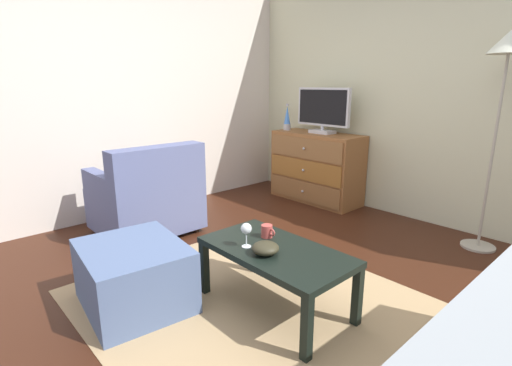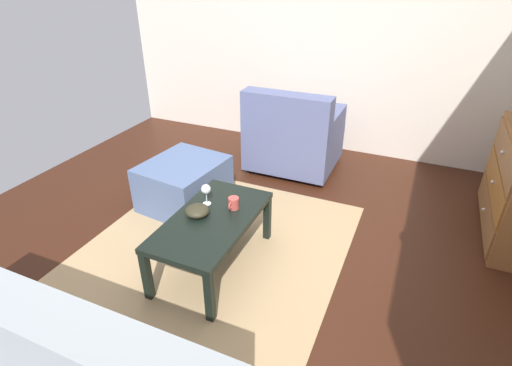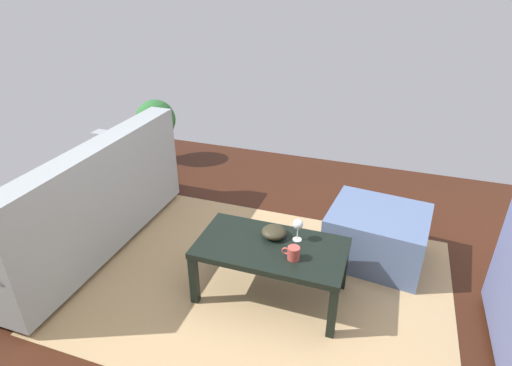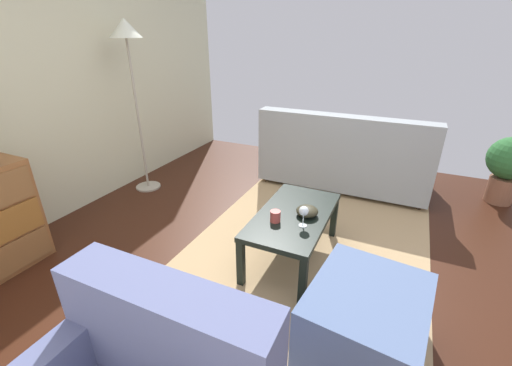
% 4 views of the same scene
% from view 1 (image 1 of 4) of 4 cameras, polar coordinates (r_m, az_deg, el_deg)
% --- Properties ---
extents(ground_plane, '(5.24, 4.95, 0.05)m').
position_cam_1_polar(ground_plane, '(2.74, 3.10, -16.78)').
color(ground_plane, '#381A0F').
extents(wall_accent_rear, '(5.24, 0.12, 2.75)m').
position_cam_1_polar(wall_accent_rear, '(4.24, 25.69, 12.86)').
color(wall_accent_rear, beige).
rests_on(wall_accent_rear, ground_plane).
extents(wall_plain_left, '(0.12, 4.95, 2.75)m').
position_cam_1_polar(wall_plain_left, '(4.34, -20.24, 13.39)').
color(wall_plain_left, beige).
rests_on(wall_plain_left, ground_plane).
extents(area_rug, '(2.60, 1.90, 0.01)m').
position_cam_1_polar(area_rug, '(2.49, 3.16, -19.60)').
color(area_rug, tan).
rests_on(area_rug, ground_plane).
extents(dresser, '(1.12, 0.49, 0.83)m').
position_cam_1_polar(dresser, '(4.70, 9.01, 2.35)').
color(dresser, brown).
rests_on(dresser, ground_plane).
extents(tv, '(0.72, 0.18, 0.53)m').
position_cam_1_polar(tv, '(4.59, 10.02, 10.81)').
color(tv, silver).
rests_on(tv, dresser).
extents(lava_lamp, '(0.09, 0.09, 0.33)m').
position_cam_1_polar(lava_lamp, '(4.88, 4.69, 9.62)').
color(lava_lamp, '#B7B7BC').
rests_on(lava_lamp, dresser).
extents(coffee_table, '(0.97, 0.52, 0.41)m').
position_cam_1_polar(coffee_table, '(2.42, 2.97, -10.90)').
color(coffee_table, black).
rests_on(coffee_table, ground_plane).
extents(wine_glass, '(0.07, 0.07, 0.16)m').
position_cam_1_polar(wine_glass, '(2.38, -1.47, -6.97)').
color(wine_glass, silver).
rests_on(wine_glass, coffee_table).
extents(mug, '(0.11, 0.08, 0.08)m').
position_cam_1_polar(mug, '(2.55, 1.68, -7.23)').
color(mug, '#B44740').
rests_on(mug, coffee_table).
extents(bowl_decorative, '(0.17, 0.17, 0.07)m').
position_cam_1_polar(bowl_decorative, '(2.32, 1.42, -9.73)').
color(bowl_decorative, '#302D1D').
rests_on(bowl_decorative, coffee_table).
extents(armchair, '(0.80, 0.87, 0.88)m').
position_cam_1_polar(armchair, '(3.75, -15.99, -2.13)').
color(armchair, '#332319').
rests_on(armchair, ground_plane).
extents(ottoman, '(0.76, 0.68, 0.41)m').
position_cam_1_polar(ottoman, '(2.64, -17.80, -13.07)').
color(ottoman, slate).
rests_on(ottoman, ground_plane).
extents(standing_lamp, '(0.32, 0.32, 1.81)m').
position_cam_1_polar(standing_lamp, '(3.69, 33.45, 14.65)').
color(standing_lamp, '#A59E8C').
rests_on(standing_lamp, ground_plane).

